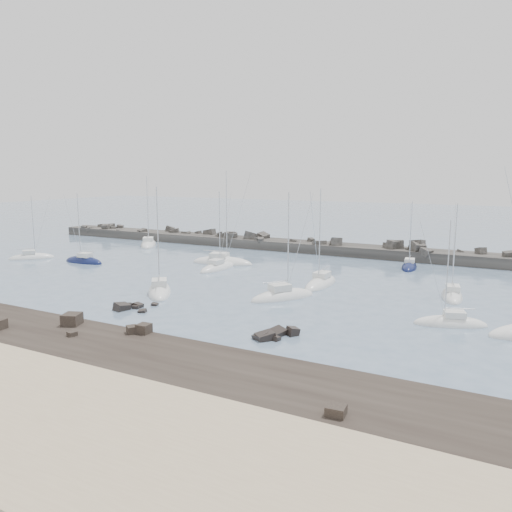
{
  "coord_description": "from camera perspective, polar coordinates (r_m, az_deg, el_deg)",
  "views": [
    {
      "loc": [
        33.52,
        -51.16,
        15.18
      ],
      "look_at": [
        -0.2,
        12.0,
        3.12
      ],
      "focal_mm": 35.0,
      "sensor_mm": 36.0,
      "label": 1
    }
  ],
  "objects": [
    {
      "name": "sailboat_5",
      "position": [
        64.77,
        -10.96,
        -4.03
      ],
      "size": [
        7.88,
        8.91,
        14.56
      ],
      "color": "white",
      "rests_on": "ground"
    },
    {
      "name": "sailboat_2",
      "position": [
        89.66,
        -19.08,
        -0.62
      ],
      "size": [
        7.98,
        2.56,
        12.73
      ],
      "color": "#0F1742",
      "rests_on": "ground"
    },
    {
      "name": "sailboat_8",
      "position": [
        83.61,
        17.11,
        -1.24
      ],
      "size": [
        3.16,
        7.56,
        11.68
      ],
      "color": "#0F1742",
      "rests_on": "ground"
    },
    {
      "name": "sailboat_0",
      "position": [
        96.97,
        -24.26,
        -0.22
      ],
      "size": [
        6.76,
        7.19,
        12.02
      ],
      "color": "white",
      "rests_on": "ground"
    },
    {
      "name": "sailboat_4",
      "position": [
        83.93,
        -3.89,
        -0.78
      ],
      "size": [
        11.0,
        5.24,
        16.56
      ],
      "color": "white",
      "rests_on": "ground"
    },
    {
      "name": "rock_cluster_far",
      "position": [
        46.97,
        1.9,
        -9.19
      ],
      "size": [
        3.73,
        4.23,
        1.58
      ],
      "color": "black",
      "rests_on": "ground"
    },
    {
      "name": "rock_shelf",
      "position": [
        46.79,
        -19.83,
        -9.94
      ],
      "size": [
        140.0,
        12.0,
        1.82
      ],
      "color": "black",
      "rests_on": "ground"
    },
    {
      "name": "rock_cluster_near",
      "position": [
        58.29,
        -14.35,
        -5.76
      ],
      "size": [
        4.75,
        4.67,
        1.56
      ],
      "color": "black",
      "rests_on": "ground"
    },
    {
      "name": "sailboat_9",
      "position": [
        54.17,
        21.33,
        -7.24
      ],
      "size": [
        7.52,
        4.47,
        11.46
      ],
      "color": "white",
      "rests_on": "ground"
    },
    {
      "name": "breakwater",
      "position": [
        99.11,
        3.52,
        0.93
      ],
      "size": [
        115.0,
        7.4,
        5.23
      ],
      "color": "#302E2B",
      "rests_on": "ground"
    },
    {
      "name": "sailboat_10",
      "position": [
        65.94,
        21.48,
        -4.3
      ],
      "size": [
        3.83,
        8.14,
        12.47
      ],
      "color": "white",
      "rests_on": "ground"
    },
    {
      "name": "sailboat_7",
      "position": [
        60.92,
        3.07,
        -4.73
      ],
      "size": [
        7.09,
        8.75,
        13.94
      ],
      "color": "white",
      "rests_on": "ground"
    },
    {
      "name": "sailboat_3",
      "position": [
        79.17,
        -4.42,
        -1.42
      ],
      "size": [
        3.08,
        8.47,
        13.23
      ],
      "color": "white",
      "rests_on": "ground"
    },
    {
      "name": "sailboat_6",
      "position": [
        68.38,
        7.41,
        -3.22
      ],
      "size": [
        2.93,
        8.96,
        14.17
      ],
      "color": "white",
      "rests_on": "ground"
    },
    {
      "name": "sailboat_1",
      "position": [
        106.79,
        -12.19,
        1.25
      ],
      "size": [
        8.19,
        9.8,
        15.53
      ],
      "color": "white",
      "rests_on": "ground"
    },
    {
      "name": "ground",
      "position": [
        63.02,
        -5.0,
        -4.42
      ],
      "size": [
        400.0,
        400.0,
        0.0
      ],
      "primitive_type": "plane",
      "color": "slate",
      "rests_on": "ground"
    }
  ]
}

